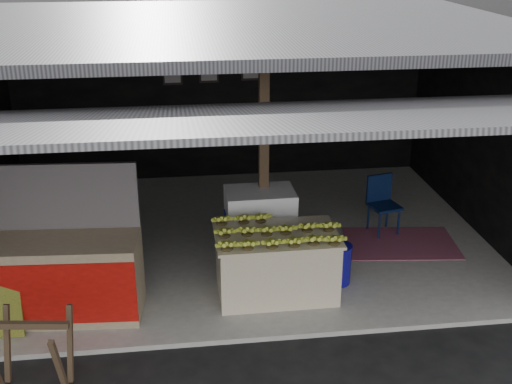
{
  "coord_description": "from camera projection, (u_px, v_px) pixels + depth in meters",
  "views": [
    {
      "loc": [
        -0.76,
        -5.66,
        4.06
      ],
      "look_at": [
        0.16,
        1.53,
        1.1
      ],
      "focal_mm": 45.0,
      "sensor_mm": 36.0,
      "label": 1
    }
  ],
  "objects": [
    {
      "name": "ground",
      "position": [
        260.0,
        342.0,
        6.82
      ],
      "size": [
        80.0,
        80.0,
        0.0
      ],
      "primitive_type": "plane",
      "color": "black",
      "rests_on": "ground"
    },
    {
      "name": "concrete_slab",
      "position": [
        237.0,
        237.0,
        9.11
      ],
      "size": [
        7.0,
        5.0,
        0.06
      ],
      "primitive_type": "cube",
      "color": "gray",
      "rests_on": "ground"
    },
    {
      "name": "shophouse",
      "position": [
        233.0,
        88.0,
        8.61
      ],
      "size": [
        7.4,
        7.29,
        3.02
      ],
      "color": "black",
      "rests_on": "ground"
    },
    {
      "name": "banana_table",
      "position": [
        276.0,
        264.0,
        7.49
      ],
      "size": [
        1.43,
        0.88,
        0.78
      ],
      "rotation": [
        0.0,
        0.0,
        0.01
      ],
      "color": "beige",
      "rests_on": "concrete_slab"
    },
    {
      "name": "banana_pile",
      "position": [
        277.0,
        228.0,
        7.31
      ],
      "size": [
        1.31,
        0.79,
        0.15
      ],
      "primitive_type": null,
      "rotation": [
        0.0,
        0.0,
        0.01
      ],
      "color": "yellow",
      "rests_on": "banana_table"
    },
    {
      "name": "white_crate",
      "position": [
        260.0,
        226.0,
        8.24
      ],
      "size": [
        0.88,
        0.61,
        0.97
      ],
      "rotation": [
        0.0,
        0.0,
        0.02
      ],
      "color": "white",
      "rests_on": "concrete_slab"
    },
    {
      "name": "neighbor_stall",
      "position": [
        66.0,
        273.0,
        7.06
      ],
      "size": [
        1.67,
        0.84,
        1.68
      ],
      "rotation": [
        0.0,
        0.0,
        -0.07
      ],
      "color": "#998466",
      "rests_on": "concrete_slab"
    },
    {
      "name": "sawhorse",
      "position": [
        31.0,
        347.0,
        5.97
      ],
      "size": [
        0.76,
        0.73,
        0.74
      ],
      "rotation": [
        0.0,
        0.0,
        -0.13
      ],
      "color": "#4A3725",
      "rests_on": "ground"
    },
    {
      "name": "water_barrel",
      "position": [
        338.0,
        265.0,
        7.79
      ],
      "size": [
        0.32,
        0.32,
        0.47
      ],
      "primitive_type": "cylinder",
      "color": "#0F0B7C",
      "rests_on": "concrete_slab"
    },
    {
      "name": "plastic_chair",
      "position": [
        382.0,
        199.0,
        9.05
      ],
      "size": [
        0.47,
        0.47,
        0.82
      ],
      "rotation": [
        0.0,
        0.0,
        0.23
      ],
      "color": "#0A1637",
      "rests_on": "concrete_slab"
    },
    {
      "name": "magenta_rug",
      "position": [
        400.0,
        243.0,
        8.84
      ],
      "size": [
        1.6,
        1.16,
        0.01
      ],
      "primitive_type": "cube",
      "rotation": [
        0.0,
        0.0,
        -0.11
      ],
      "color": "maroon",
      "rests_on": "concrete_slab"
    },
    {
      "name": "picture_frames",
      "position": [
        211.0,
        70.0,
        10.57
      ],
      "size": [
        1.62,
        0.04,
        0.46
      ],
      "color": "black",
      "rests_on": "shophouse"
    }
  ]
}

